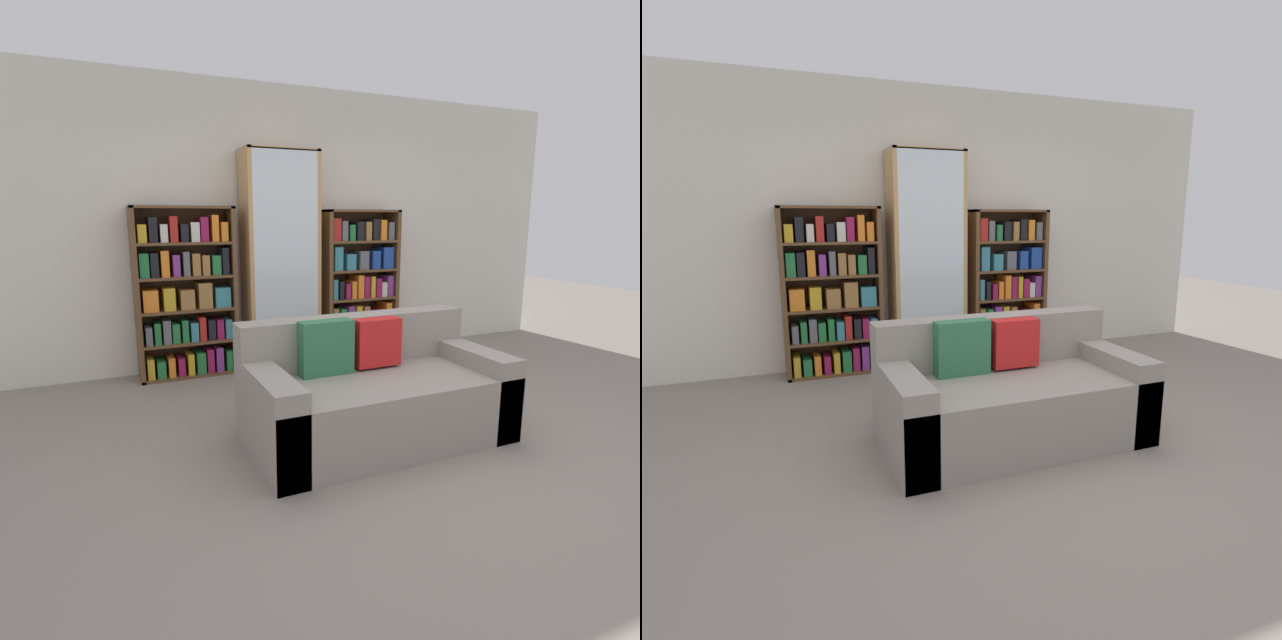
% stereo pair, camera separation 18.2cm
% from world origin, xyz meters
% --- Properties ---
extents(ground_plane, '(16.00, 16.00, 0.00)m').
position_xyz_m(ground_plane, '(0.00, 0.00, 0.00)').
color(ground_plane, gray).
extents(wall_back, '(6.44, 0.06, 2.70)m').
position_xyz_m(wall_back, '(0.00, 2.49, 1.35)').
color(wall_back, silver).
rests_on(wall_back, ground).
extents(couch, '(1.69, 0.85, 0.80)m').
position_xyz_m(couch, '(-0.19, 0.39, 0.29)').
color(couch, gray).
rests_on(couch, ground).
extents(bookshelf_left, '(0.90, 0.32, 1.55)m').
position_xyz_m(bookshelf_left, '(-1.08, 2.28, 0.76)').
color(bookshelf_left, brown).
rests_on(bookshelf_left, ground).
extents(display_cabinet, '(0.71, 0.36, 2.08)m').
position_xyz_m(display_cabinet, '(-0.17, 2.26, 1.04)').
color(display_cabinet, tan).
rests_on(display_cabinet, ground).
extents(bookshelf_right, '(0.82, 0.32, 1.53)m').
position_xyz_m(bookshelf_right, '(0.70, 2.28, 0.74)').
color(bookshelf_right, brown).
rests_on(bookshelf_right, ground).
extents(wine_bottle, '(0.07, 0.07, 0.34)m').
position_xyz_m(wine_bottle, '(0.49, 1.63, 0.14)').
color(wine_bottle, black).
rests_on(wine_bottle, ground).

